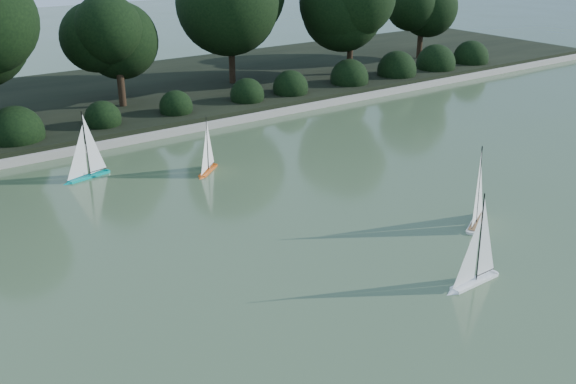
{
  "coord_description": "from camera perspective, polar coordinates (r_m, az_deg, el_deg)",
  "views": [
    {
      "loc": [
        -5.38,
        -5.69,
        4.97
      ],
      "look_at": [
        0.57,
        2.72,
        0.7
      ],
      "focal_mm": 40.0,
      "sensor_mm": 36.0,
      "label": 1
    }
  ],
  "objects": [
    {
      "name": "ground",
      "position": [
        9.27,
        6.96,
        -10.08
      ],
      "size": [
        80.0,
        80.0,
        0.0
      ],
      "primitive_type": "plane",
      "color": "#3C5130",
      "rests_on": "ground"
    },
    {
      "name": "pond_coping",
      "position": [
        16.39,
        -14.49,
        4.46
      ],
      "size": [
        40.0,
        0.35,
        0.18
      ],
      "primitive_type": "cube",
      "color": "gray",
      "rests_on": "ground"
    },
    {
      "name": "far_bank",
      "position": [
        20.04,
        -18.78,
        7.4
      ],
      "size": [
        40.0,
        8.0,
        0.3
      ],
      "primitive_type": "cube",
      "color": "black",
      "rests_on": "ground"
    },
    {
      "name": "tree_line",
      "position": [
        18.5,
        -14.51,
        14.6
      ],
      "size": [
        26.31,
        3.93,
        4.39
      ],
      "color": "black",
      "rests_on": "ground"
    },
    {
      "name": "shrub_hedge",
      "position": [
        17.1,
        -15.73,
        6.34
      ],
      "size": [
        29.1,
        1.1,
        1.1
      ],
      "color": "black",
      "rests_on": "ground"
    },
    {
      "name": "sailboat_white_a",
      "position": [
        9.98,
        16.05,
        -6.74
      ],
      "size": [
        1.12,
        0.19,
        1.53
      ],
      "color": "white",
      "rests_on": "ground"
    },
    {
      "name": "sailboat_white_b",
      "position": [
        12.08,
        16.62,
        -1.52
      ],
      "size": [
        1.09,
        0.68,
        1.58
      ],
      "color": "silver",
      "rests_on": "ground"
    },
    {
      "name": "sailboat_orange",
      "position": [
        14.05,
        -7.26,
        2.51
      ],
      "size": [
        0.81,
        0.72,
        1.31
      ],
      "color": "#D95314",
      "rests_on": "ground"
    },
    {
      "name": "sailboat_teal",
      "position": [
        14.26,
        -17.68,
        2.05
      ],
      "size": [
        1.13,
        0.4,
        1.54
      ],
      "color": "#039B8E",
      "rests_on": "ground"
    }
  ]
}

